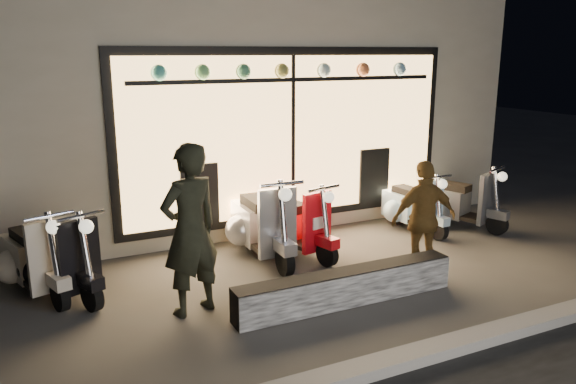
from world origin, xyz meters
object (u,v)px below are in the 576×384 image
woman (424,219)px  graffiti_barrier (346,287)px  scooter_silver (260,223)px  scooter_red (291,224)px  man (190,230)px

woman → graffiti_barrier: bearing=23.9°
graffiti_barrier → scooter_silver: size_ratio=1.68×
scooter_silver → woman: woman is taller
graffiti_barrier → woman: size_ratio=1.81×
scooter_red → woman: size_ratio=0.98×
man → graffiti_barrier: bearing=143.7°
scooter_silver → woman: (1.59, -1.57, 0.28)m
scooter_red → graffiti_barrier: bearing=-110.0°
scooter_silver → woman: size_ratio=1.08×
scooter_red → man: size_ratio=0.77×
man → woman: size_ratio=1.27×
graffiti_barrier → scooter_red: 1.86m
scooter_red → woman: 1.91m
woman → scooter_red: bearing=-43.1°
scooter_red → scooter_silver: bearing=157.5°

